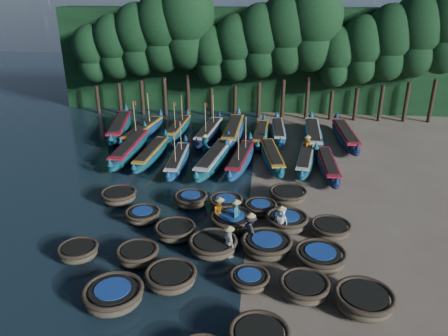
# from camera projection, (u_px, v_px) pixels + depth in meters

# --- Properties ---
(ground) EXTENTS (120.00, 120.00, 0.00)m
(ground) POSITION_uv_depth(u_px,v_px,m) (248.00, 218.00, 24.51)
(ground) COLOR #7D6F5C
(ground) RESTS_ON ground
(foliage_wall) EXTENTS (40.00, 3.00, 10.00)m
(foliage_wall) POSITION_uv_depth(u_px,v_px,m) (260.00, 60.00, 44.07)
(foliage_wall) COLOR black
(foliage_wall) RESTS_ON ground
(coracle_5) EXTENTS (2.93, 2.93, 0.83)m
(coracle_5) POSITION_uv_depth(u_px,v_px,m) (113.00, 295.00, 17.77)
(coracle_5) COLOR brown
(coracle_5) RESTS_ON ground
(coracle_6) EXTENTS (2.74, 2.74, 0.77)m
(coracle_6) POSITION_uv_depth(u_px,v_px,m) (171.00, 277.00, 18.92)
(coracle_6) COLOR brown
(coracle_6) RESTS_ON ground
(coracle_7) EXTENTS (1.95, 1.95, 0.66)m
(coracle_7) POSITION_uv_depth(u_px,v_px,m) (249.00, 280.00, 18.86)
(coracle_7) COLOR brown
(coracle_7) RESTS_ON ground
(coracle_8) EXTENTS (2.32, 2.32, 0.79)m
(coracle_8) POSITION_uv_depth(u_px,v_px,m) (304.00, 288.00, 18.25)
(coracle_8) COLOR brown
(coracle_8) RESTS_ON ground
(coracle_9) EXTENTS (2.81, 2.81, 0.85)m
(coracle_9) POSITION_uv_depth(u_px,v_px,m) (364.00, 300.00, 17.47)
(coracle_9) COLOR brown
(coracle_9) RESTS_ON ground
(coracle_10) EXTENTS (2.12, 2.12, 0.70)m
(coracle_10) POSITION_uv_depth(u_px,v_px,m) (78.00, 251.00, 20.80)
(coracle_10) COLOR brown
(coracle_10) RESTS_ON ground
(coracle_11) EXTENTS (2.45, 2.45, 0.77)m
(coracle_11) POSITION_uv_depth(u_px,v_px,m) (138.00, 254.00, 20.50)
(coracle_11) COLOR brown
(coracle_11) RESTS_ON ground
(coracle_12) EXTENTS (2.66, 2.66, 0.79)m
(coracle_12) POSITION_uv_depth(u_px,v_px,m) (213.00, 245.00, 21.19)
(coracle_12) COLOR brown
(coracle_12) RESTS_ON ground
(coracle_13) EXTENTS (3.05, 3.05, 0.83)m
(coracle_13) POSITION_uv_depth(u_px,v_px,m) (267.00, 245.00, 21.16)
(coracle_13) COLOR brown
(coracle_13) RESTS_ON ground
(coracle_14) EXTENTS (2.65, 2.65, 0.83)m
(coracle_14) POSITION_uv_depth(u_px,v_px,m) (320.00, 257.00, 20.22)
(coracle_14) COLOR brown
(coracle_14) RESTS_ON ground
(coracle_15) EXTENTS (2.12, 2.12, 0.68)m
(coracle_15) POSITION_uv_depth(u_px,v_px,m) (143.00, 215.00, 24.06)
(coracle_15) COLOR brown
(coracle_15) RESTS_ON ground
(coracle_16) EXTENTS (2.54, 2.54, 0.74)m
(coracle_16) POSITION_uv_depth(u_px,v_px,m) (175.00, 231.00, 22.50)
(coracle_16) COLOR brown
(coracle_16) RESTS_ON ground
(coracle_17) EXTENTS (2.71, 2.71, 0.83)m
(coracle_17) POSITION_uv_depth(u_px,v_px,m) (232.00, 221.00, 23.32)
(coracle_17) COLOR brown
(coracle_17) RESTS_ON ground
(coracle_18) EXTENTS (2.64, 2.64, 0.82)m
(coracle_18) POSITION_uv_depth(u_px,v_px,m) (287.00, 221.00, 23.28)
(coracle_18) COLOR brown
(coracle_18) RESTS_ON ground
(coracle_19) EXTENTS (2.25, 2.25, 0.73)m
(coracle_19) POSITION_uv_depth(u_px,v_px,m) (331.00, 229.00, 22.68)
(coracle_19) COLOR brown
(coracle_19) RESTS_ON ground
(coracle_20) EXTENTS (2.29, 2.29, 0.77)m
(coracle_20) POSITION_uv_depth(u_px,v_px,m) (119.00, 196.00, 26.11)
(coracle_20) COLOR brown
(coracle_20) RESTS_ON ground
(coracle_21) EXTENTS (2.21, 2.21, 0.78)m
(coracle_21) POSITION_uv_depth(u_px,v_px,m) (191.00, 199.00, 25.67)
(coracle_21) COLOR brown
(coracle_21) RESTS_ON ground
(coracle_22) EXTENTS (2.01, 2.01, 0.67)m
(coracle_22) POSITION_uv_depth(u_px,v_px,m) (226.00, 202.00, 25.47)
(coracle_22) COLOR brown
(coracle_22) RESTS_ON ground
(coracle_23) EXTENTS (1.94, 1.94, 0.63)m
(coracle_23) POSITION_uv_depth(u_px,v_px,m) (260.00, 207.00, 24.94)
(coracle_23) COLOR brown
(coracle_23) RESTS_ON ground
(coracle_24) EXTENTS (2.32, 2.32, 0.79)m
(coracle_24) POSITION_uv_depth(u_px,v_px,m) (288.00, 195.00, 26.18)
(coracle_24) COLOR brown
(coracle_24) RESTS_ON ground
(long_boat_1) EXTENTS (1.71, 8.81, 1.55)m
(long_boat_1) POSITION_uv_depth(u_px,v_px,m) (130.00, 148.00, 33.16)
(long_boat_1) COLOR navy
(long_boat_1) RESTS_ON ground
(long_boat_2) EXTENTS (1.91, 7.46, 1.32)m
(long_boat_2) POSITION_uv_depth(u_px,v_px,m) (151.00, 154.00, 32.38)
(long_boat_2) COLOR navy
(long_boat_2) RESTS_ON ground
(long_boat_3) EXTENTS (1.38, 7.29, 3.10)m
(long_boat_3) POSITION_uv_depth(u_px,v_px,m) (178.00, 160.00, 31.23)
(long_boat_3) COLOR navy
(long_boat_3) RESTS_ON ground
(long_boat_4) EXTENTS (2.85, 8.33, 1.49)m
(long_boat_4) POSITION_uv_depth(u_px,v_px,m) (214.00, 159.00, 31.30)
(long_boat_4) COLOR navy
(long_boat_4) RESTS_ON ground
(long_boat_5) EXTENTS (2.43, 7.83, 3.35)m
(long_boat_5) POSITION_uv_depth(u_px,v_px,m) (241.00, 159.00, 31.33)
(long_boat_5) COLOR navy
(long_boat_5) RESTS_ON ground
(long_boat_6) EXTENTS (2.44, 7.57, 1.35)m
(long_boat_6) POSITION_uv_depth(u_px,v_px,m) (272.00, 156.00, 31.84)
(long_boat_6) COLOR navy
(long_boat_6) RESTS_ON ground
(long_boat_7) EXTENTS (2.36, 7.23, 1.29)m
(long_boat_7) POSITION_uv_depth(u_px,v_px,m) (305.00, 160.00, 31.33)
(long_boat_7) COLOR navy
(long_boat_7) RESTS_ON ground
(long_boat_8) EXTENTS (1.44, 7.46, 1.31)m
(long_boat_8) POSITION_uv_depth(u_px,v_px,m) (328.00, 165.00, 30.32)
(long_boat_8) COLOR #0E1D36
(long_boat_8) RESTS_ON ground
(long_boat_9) EXTENTS (3.06, 9.11, 1.62)m
(long_boat_9) POSITION_uv_depth(u_px,v_px,m) (120.00, 127.00, 37.97)
(long_boat_9) COLOR navy
(long_boat_9) RESTS_ON ground
(long_boat_10) EXTENTS (2.75, 8.39, 3.61)m
(long_boat_10) POSITION_uv_depth(u_px,v_px,m) (143.00, 131.00, 37.01)
(long_boat_10) COLOR navy
(long_boat_10) RESTS_ON ground
(long_boat_11) EXTENTS (1.77, 7.47, 3.18)m
(long_boat_11) POSITION_uv_depth(u_px,v_px,m) (178.00, 128.00, 38.04)
(long_boat_11) COLOR navy
(long_boat_11) RESTS_ON ground
(long_boat_12) EXTENTS (2.36, 8.09, 3.46)m
(long_boat_12) POSITION_uv_depth(u_px,v_px,m) (209.00, 132.00, 36.95)
(long_boat_12) COLOR #0E1D36
(long_boat_12) RESTS_ON ground
(long_boat_13) EXTENTS (1.94, 9.14, 1.61)m
(long_boat_13) POSITION_uv_depth(u_px,v_px,m) (233.00, 131.00, 36.96)
(long_boat_13) COLOR navy
(long_boat_13) RESTS_ON ground
(long_boat_14) EXTENTS (1.70, 7.41, 1.31)m
(long_boat_14) POSITION_uv_depth(u_px,v_px,m) (261.00, 134.00, 36.51)
(long_boat_14) COLOR navy
(long_boat_14) RESTS_ON ground
(long_boat_15) EXTENTS (1.51, 7.41, 1.30)m
(long_boat_15) POSITION_uv_depth(u_px,v_px,m) (278.00, 131.00, 37.27)
(long_boat_15) COLOR navy
(long_boat_15) RESTS_ON ground
(long_boat_16) EXTENTS (1.93, 8.82, 1.55)m
(long_boat_16) POSITION_uv_depth(u_px,v_px,m) (313.00, 135.00, 36.16)
(long_boat_16) COLOR navy
(long_boat_16) RESTS_ON ground
(long_boat_17) EXTENTS (1.91, 8.74, 1.54)m
(long_boat_17) POSITION_uv_depth(u_px,v_px,m) (345.00, 136.00, 35.86)
(long_boat_17) COLOR #0E1D36
(long_boat_17) RESTS_ON ground
(fisherman_0) EXTENTS (0.95, 0.83, 1.84)m
(fisherman_0) POSITION_uv_depth(u_px,v_px,m) (281.00, 221.00, 22.53)
(fisherman_0) COLOR beige
(fisherman_0) RESTS_ON ground
(fisherman_1) EXTENTS (0.59, 0.73, 1.92)m
(fisherman_1) POSITION_uv_depth(u_px,v_px,m) (236.00, 214.00, 23.02)
(fisherman_1) COLOR #195969
(fisherman_1) RESTS_ON ground
(fisherman_2) EXTENTS (0.97, 0.85, 1.88)m
(fisherman_2) POSITION_uv_depth(u_px,v_px,m) (220.00, 212.00, 23.37)
(fisherman_2) COLOR #AE6517
(fisherman_2) RESTS_ON ground
(fisherman_3) EXTENTS (1.18, 1.28, 1.92)m
(fisherman_3) POSITION_uv_depth(u_px,v_px,m) (250.00, 229.00, 21.72)
(fisherman_3) COLOR black
(fisherman_3) RESTS_ON ground
(fisherman_4) EXTENTS (0.77, 1.02, 1.81)m
(fisherman_4) POSITION_uv_depth(u_px,v_px,m) (229.00, 241.00, 20.75)
(fisherman_4) COLOR beige
(fisherman_4) RESTS_ON ground
(fisherman_5) EXTENTS (1.29, 1.72, 2.00)m
(fisherman_5) POSITION_uv_depth(u_px,v_px,m) (205.00, 147.00, 32.56)
(fisherman_5) COLOR #195969
(fisherman_5) RESTS_ON ground
(fisherman_6) EXTENTS (0.72, 0.92, 1.86)m
(fisherman_6) POSITION_uv_depth(u_px,v_px,m) (307.00, 146.00, 32.75)
(fisherman_6) COLOR #AE6517
(fisherman_6) RESTS_ON ground
(tree_0) EXTENTS (3.68, 3.68, 8.68)m
(tree_0) POSITION_uv_depth(u_px,v_px,m) (92.00, 53.00, 41.89)
(tree_0) COLOR black
(tree_0) RESTS_ON ground
(tree_1) EXTENTS (4.09, 4.09, 9.65)m
(tree_1) POSITION_uv_depth(u_px,v_px,m) (115.00, 46.00, 41.42)
(tree_1) COLOR black
(tree_1) RESTS_ON ground
(tree_2) EXTENTS (4.51, 4.51, 10.63)m
(tree_2) POSITION_uv_depth(u_px,v_px,m) (138.00, 39.00, 40.96)
(tree_2) COLOR black
(tree_2) RESTS_ON ground
(tree_3) EXTENTS (4.92, 4.92, 11.60)m
(tree_3) POSITION_uv_depth(u_px,v_px,m) (162.00, 32.00, 40.49)
(tree_3) COLOR black
(tree_3) RESTS_ON ground
(tree_4) EXTENTS (5.34, 5.34, 12.58)m
(tree_4) POSITION_uv_depth(u_px,v_px,m) (186.00, 24.00, 40.02)
(tree_4) COLOR black
(tree_4) RESTS_ON ground
(tree_5) EXTENTS (3.68, 3.68, 8.68)m
(tree_5) POSITION_uv_depth(u_px,v_px,m) (211.00, 55.00, 40.88)
(tree_5) COLOR black
(tree_5) RESTS_ON ground
(tree_6) EXTENTS (4.09, 4.09, 9.65)m
(tree_6) POSITION_uv_depth(u_px,v_px,m) (236.00, 48.00, 40.41)
(tree_6) COLOR black
(tree_6) RESTS_ON ground
(tree_7) EXTENTS (4.51, 4.51, 10.63)m
(tree_7) POSITION_uv_depth(u_px,v_px,m) (261.00, 40.00, 39.95)
(tree_7) COLOR black
(tree_7) RESTS_ON ground
(tree_8) EXTENTS (4.92, 4.92, 11.60)m
(tree_8) POSITION_uv_depth(u_px,v_px,m) (286.00, 33.00, 39.48)
(tree_8) COLOR black
(tree_8) RESTS_ON ground
(tree_9) EXTENTS (5.34, 5.34, 12.58)m
(tree_9) POSITION_uv_depth(u_px,v_px,m) (313.00, 25.00, 39.01)
(tree_9) COLOR black
(tree_9) RESTS_ON ground
(tree_10) EXTENTS (3.68, 3.68, 8.68)m
(tree_10) POSITION_uv_depth(u_px,v_px,m) (336.00, 57.00, 39.87)
(tree_10) COLOR black
(tree_10) RESTS_ON ground
(tree_11) EXTENTS (4.09, 4.09, 9.65)m
(tree_11) POSITION_uv_depth(u_px,v_px,m) (362.00, 49.00, 39.40)
(tree_11) COLOR black
(tree_11) RESTS_ON ground
(tree_12) EXTENTS (4.51, 4.51, 10.63)m
(tree_12) POSITION_uv_depth(u_px,v_px,m) (390.00, 42.00, 38.94)
(tree_12) COLOR black
(tree_12) RESTS_ON ground
(tree_13) EXTENTS (4.92, 4.92, 11.60)m
(tree_13) POSITION_uv_depth(u_px,v_px,m) (418.00, 34.00, 38.47)
(tree_13) COLOR black
(tree_13) RESTS_ON ground
(tree_14) EXTENTS (5.34, 5.34, 12.58)m
(tree_14) POSITION_uv_depth(u_px,v_px,m) (446.00, 27.00, 38.00)
(tree_14) COLOR black
(tree_14) RESTS_ON ground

